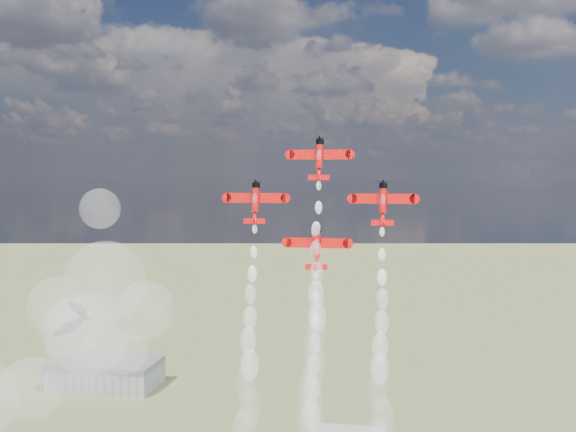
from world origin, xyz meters
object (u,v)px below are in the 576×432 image
(plane_lead, at_px, (319,158))
(hangar, at_px, (106,373))
(plane_right, at_px, (383,203))
(plane_slot, at_px, (317,247))
(plane_left, at_px, (255,202))

(plane_lead, bearing_deg, hangar, 126.55)
(hangar, xyz_separation_m, plane_lead, (124.74, -168.27, 99.53))
(plane_right, relative_size, plane_slot, 1.00)
(plane_right, xyz_separation_m, plane_slot, (-12.59, -1.78, -8.63))
(plane_right, distance_m, plane_slot, 15.37)
(plane_lead, relative_size, plane_right, 1.00)
(hangar, xyz_separation_m, plane_right, (137.33, -170.05, 90.90))
(plane_lead, bearing_deg, plane_left, -171.96)
(plane_left, xyz_separation_m, plane_right, (25.19, 0.00, 0.00))
(plane_lead, distance_m, plane_right, 15.37)
(hangar, distance_m, plane_slot, 227.71)
(hangar, distance_m, plane_right, 236.73)
(hangar, bearing_deg, plane_right, -51.08)
(hangar, bearing_deg, plane_lead, -53.45)
(hangar, height_order, plane_left, plane_left)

